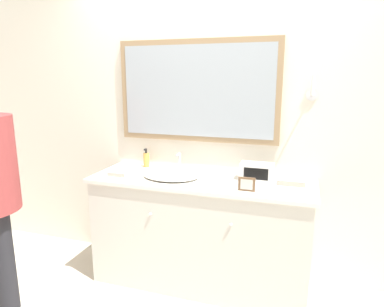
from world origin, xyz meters
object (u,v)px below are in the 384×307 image
sink_basin (171,175)px  appliance_box (257,172)px  soap_bottle (146,159)px  picture_frame (247,184)px

sink_basin → appliance_box: size_ratio=1.76×
soap_bottle → appliance_box: soap_bottle is taller
appliance_box → picture_frame: 0.29m
soap_bottle → sink_basin: bearing=-35.3°
sink_basin → appliance_box: sink_basin is taller
soap_bottle → appliance_box: 1.00m
sink_basin → appliance_box: bearing=11.0°
sink_basin → picture_frame: sink_basin is taller
sink_basin → soap_bottle: 0.41m
appliance_box → sink_basin: bearing=-169.0°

